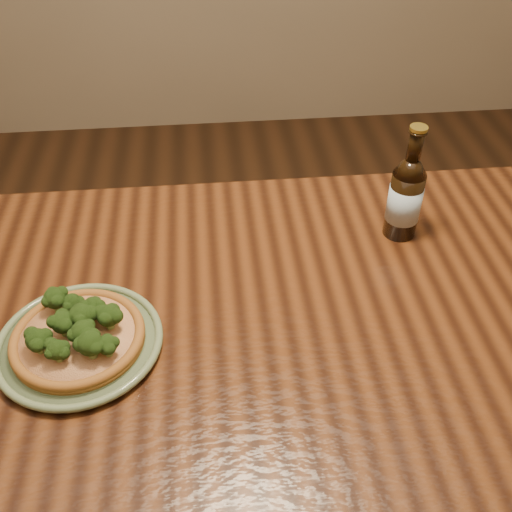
{
  "coord_description": "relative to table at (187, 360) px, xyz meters",
  "views": [
    {
      "loc": [
        0.06,
        -0.63,
        1.53
      ],
      "look_at": [
        0.14,
        0.2,
        0.82
      ],
      "focal_mm": 42.0,
      "sensor_mm": 36.0,
      "label": 1
    }
  ],
  "objects": [
    {
      "name": "plate",
      "position": [
        -0.17,
        -0.03,
        0.1
      ],
      "size": [
        0.28,
        0.28,
        0.02
      ],
      "rotation": [
        0.0,
        0.0,
        -0.37
      ],
      "color": "#687953",
      "rests_on": "table"
    },
    {
      "name": "beer_bottle",
      "position": [
        0.45,
        0.22,
        0.19
      ],
      "size": [
        0.07,
        0.07,
        0.25
      ],
      "rotation": [
        0.0,
        0.0,
        -0.24
      ],
      "color": "black",
      "rests_on": "table"
    },
    {
      "name": "table",
      "position": [
        0.0,
        0.0,
        0.0
      ],
      "size": [
        1.6,
        0.9,
        0.75
      ],
      "color": "#4C2610",
      "rests_on": "ground"
    },
    {
      "name": "pizza",
      "position": [
        -0.17,
        -0.03,
        0.12
      ],
      "size": [
        0.23,
        0.23,
        0.07
      ],
      "rotation": [
        0.0,
        0.0,
        0.31
      ],
      "color": "#935921",
      "rests_on": "plate"
    }
  ]
}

